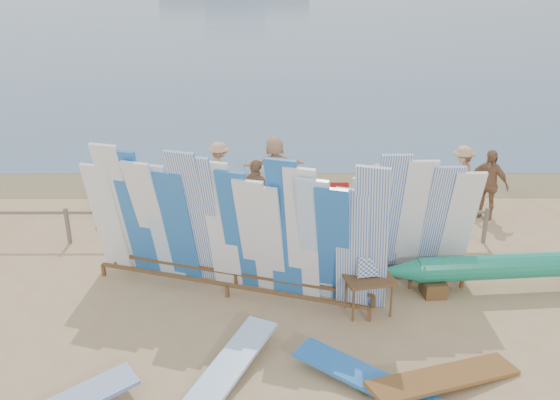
{
  "coord_description": "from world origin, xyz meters",
  "views": [
    {
      "loc": [
        1.03,
        -9.9,
        6.32
      ],
      "look_at": [
        1.08,
        2.75,
        1.22
      ],
      "focal_mm": 38.0,
      "sensor_mm": 36.0,
      "label": 1
    }
  ],
  "objects_px": {
    "beachgoer_5": "(275,168)",
    "main_surfboard_rack": "(230,230)",
    "beachgoer_1": "(110,183)",
    "vendor_table": "(368,294)",
    "beachgoer_4": "(257,195)",
    "beachgoer_3": "(220,170)",
    "beach_chair_right": "(322,218)",
    "flat_board_d": "(372,389)",
    "flat_board_c": "(444,386)",
    "side_surfboard_rack": "(412,225)",
    "beachgoer_6": "(374,199)",
    "flat_board_b": "(226,379)",
    "stroller": "(340,212)",
    "beachgoer_10": "(488,184)",
    "beach_chair_left": "(287,220)",
    "outrigger_canoe": "(511,268)",
    "beachgoer_9": "(462,175)"
  },
  "relations": [
    {
      "from": "beach_chair_right",
      "to": "beach_chair_left",
      "type": "bearing_deg",
      "value": -168.8
    },
    {
      "from": "beachgoer_1",
      "to": "flat_board_d",
      "type": "bearing_deg",
      "value": 168.86
    },
    {
      "from": "side_surfboard_rack",
      "to": "main_surfboard_rack",
      "type": "bearing_deg",
      "value": -176.62
    },
    {
      "from": "beach_chair_right",
      "to": "beachgoer_4",
      "type": "bearing_deg",
      "value": -169.28
    },
    {
      "from": "flat_board_d",
      "to": "beachgoer_6",
      "type": "xyz_separation_m",
      "value": [
        0.87,
        5.9,
        0.89
      ]
    },
    {
      "from": "beachgoer_10",
      "to": "beachgoer_4",
      "type": "relative_size",
      "value": 1.01
    },
    {
      "from": "beach_chair_left",
      "to": "beachgoer_1",
      "type": "distance_m",
      "value": 4.93
    },
    {
      "from": "beachgoer_10",
      "to": "beachgoer_6",
      "type": "distance_m",
      "value": 3.25
    },
    {
      "from": "side_surfboard_rack",
      "to": "outrigger_canoe",
      "type": "distance_m",
      "value": 2.19
    },
    {
      "from": "side_surfboard_rack",
      "to": "vendor_table",
      "type": "height_order",
      "value": "side_surfboard_rack"
    },
    {
      "from": "beach_chair_right",
      "to": "stroller",
      "type": "xyz_separation_m",
      "value": [
        0.42,
        -0.17,
        0.23
      ]
    },
    {
      "from": "outrigger_canoe",
      "to": "vendor_table",
      "type": "bearing_deg",
      "value": -169.83
    },
    {
      "from": "outrigger_canoe",
      "to": "vendor_table",
      "type": "distance_m",
      "value": 3.13
    },
    {
      "from": "beachgoer_1",
      "to": "beach_chair_left",
      "type": "bearing_deg",
      "value": -154.43
    },
    {
      "from": "flat_board_d",
      "to": "beach_chair_left",
      "type": "distance_m",
      "value": 6.28
    },
    {
      "from": "side_surfboard_rack",
      "to": "flat_board_b",
      "type": "xyz_separation_m",
      "value": [
        -3.58,
        -3.11,
        -1.34
      ]
    },
    {
      "from": "outrigger_canoe",
      "to": "beachgoer_4",
      "type": "xyz_separation_m",
      "value": [
        -5.28,
        3.05,
        0.39
      ]
    },
    {
      "from": "outrigger_canoe",
      "to": "beach_chair_left",
      "type": "height_order",
      "value": "outrigger_canoe"
    },
    {
      "from": "flat_board_c",
      "to": "flat_board_b",
      "type": "xyz_separation_m",
      "value": [
        -3.5,
        0.2,
        0.0
      ]
    },
    {
      "from": "stroller",
      "to": "beach_chair_right",
      "type": "bearing_deg",
      "value": 157.64
    },
    {
      "from": "stroller",
      "to": "beachgoer_5",
      "type": "bearing_deg",
      "value": 129.1
    },
    {
      "from": "beach_chair_left",
      "to": "beachgoer_1",
      "type": "xyz_separation_m",
      "value": [
        -4.75,
        1.18,
        0.58
      ]
    },
    {
      "from": "beachgoer_5",
      "to": "main_surfboard_rack",
      "type": "bearing_deg",
      "value": 71.9
    },
    {
      "from": "main_surfboard_rack",
      "to": "flat_board_b",
      "type": "height_order",
      "value": "main_surfboard_rack"
    },
    {
      "from": "beachgoer_6",
      "to": "main_surfboard_rack",
      "type": "bearing_deg",
      "value": 67.54
    },
    {
      "from": "outrigger_canoe",
      "to": "flat_board_c",
      "type": "relative_size",
      "value": 2.17
    },
    {
      "from": "flat_board_c",
      "to": "beachgoer_4",
      "type": "xyz_separation_m",
      "value": [
        -3.18,
        6.02,
        0.92
      ]
    },
    {
      "from": "beachgoer_1",
      "to": "vendor_table",
      "type": "bearing_deg",
      "value": -179.81
    },
    {
      "from": "beachgoer_4",
      "to": "beachgoer_3",
      "type": "height_order",
      "value": "beachgoer_4"
    },
    {
      "from": "flat_board_b",
      "to": "outrigger_canoe",
      "type": "bearing_deg",
      "value": 52.16
    },
    {
      "from": "stroller",
      "to": "beachgoer_6",
      "type": "height_order",
      "value": "beachgoer_6"
    },
    {
      "from": "beachgoer_5",
      "to": "beachgoer_6",
      "type": "bearing_deg",
      "value": 129.33
    },
    {
      "from": "vendor_table",
      "to": "beachgoer_1",
      "type": "xyz_separation_m",
      "value": [
        -6.25,
        5.11,
        0.4
      ]
    },
    {
      "from": "main_surfboard_rack",
      "to": "vendor_table",
      "type": "xyz_separation_m",
      "value": [
        2.68,
        -0.81,
        -0.99
      ]
    },
    {
      "from": "beachgoer_9",
      "to": "beach_chair_right",
      "type": "bearing_deg",
      "value": -64.62
    },
    {
      "from": "flat_board_d",
      "to": "beachgoer_10",
      "type": "bearing_deg",
      "value": 4.07
    },
    {
      "from": "main_surfboard_rack",
      "to": "outrigger_canoe",
      "type": "height_order",
      "value": "main_surfboard_rack"
    },
    {
      "from": "main_surfboard_rack",
      "to": "flat_board_d",
      "type": "height_order",
      "value": "main_surfboard_rack"
    },
    {
      "from": "flat_board_c",
      "to": "beachgoer_3",
      "type": "relative_size",
      "value": 1.66
    },
    {
      "from": "beachgoer_9",
      "to": "flat_board_d",
      "type": "bearing_deg",
      "value": -20.33
    },
    {
      "from": "beach_chair_right",
      "to": "beachgoer_4",
      "type": "distance_m",
      "value": 1.82
    },
    {
      "from": "main_surfboard_rack",
      "to": "flat_board_d",
      "type": "xyz_separation_m",
      "value": [
        2.45,
        -3.03,
        -1.39
      ]
    },
    {
      "from": "side_surfboard_rack",
      "to": "beachgoer_9",
      "type": "relative_size",
      "value": 1.76
    },
    {
      "from": "beach_chair_left",
      "to": "beachgoer_3",
      "type": "relative_size",
      "value": 0.48
    },
    {
      "from": "flat_board_b",
      "to": "stroller",
      "type": "height_order",
      "value": "stroller"
    },
    {
      "from": "beach_chair_right",
      "to": "stroller",
      "type": "relative_size",
      "value": 0.69
    },
    {
      "from": "flat_board_c",
      "to": "beachgoer_5",
      "type": "bearing_deg",
      "value": -4.96
    },
    {
      "from": "flat_board_d",
      "to": "beachgoer_3",
      "type": "xyz_separation_m",
      "value": [
        -3.16,
        8.35,
        0.81
      ]
    },
    {
      "from": "vendor_table",
      "to": "beachgoer_10",
      "type": "distance_m",
      "value": 5.99
    },
    {
      "from": "side_surfboard_rack",
      "to": "flat_board_d",
      "type": "bearing_deg",
      "value": -111.85
    }
  ]
}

